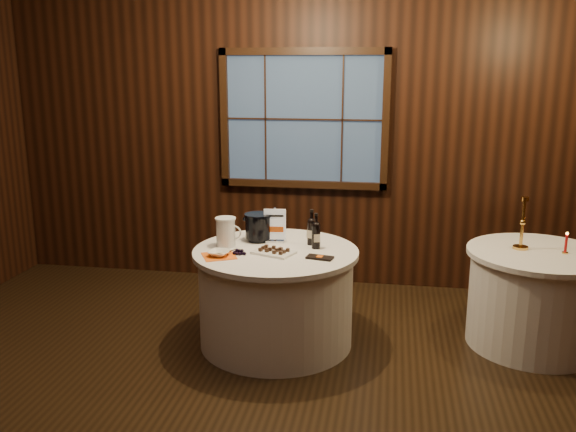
% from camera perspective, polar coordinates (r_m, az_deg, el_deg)
% --- Properties ---
extents(ground, '(6.00, 6.00, 0.00)m').
position_cam_1_polar(ground, '(4.12, -3.84, -17.56)').
color(ground, black).
rests_on(ground, ground).
extents(back_wall, '(6.00, 0.10, 3.00)m').
position_cam_1_polar(back_wall, '(5.99, 1.50, 8.05)').
color(back_wall, black).
rests_on(back_wall, ground).
extents(main_table, '(1.28, 1.28, 0.77)m').
position_cam_1_polar(main_table, '(4.83, -1.14, -7.53)').
color(main_table, silver).
rests_on(main_table, ground).
extents(side_table, '(1.08, 1.08, 0.77)m').
position_cam_1_polar(side_table, '(5.16, 22.10, -7.14)').
color(side_table, silver).
rests_on(side_table, ground).
extents(sign_stand, '(0.18, 0.10, 0.28)m').
position_cam_1_polar(sign_stand, '(4.89, -1.23, -1.35)').
color(sign_stand, '#B6B6BD').
rests_on(sign_stand, main_table).
extents(port_bottle_left, '(0.07, 0.08, 0.28)m').
position_cam_1_polar(port_bottle_left, '(4.81, 2.22, -1.27)').
color(port_bottle_left, black).
rests_on(port_bottle_left, main_table).
extents(port_bottle_right, '(0.07, 0.08, 0.28)m').
position_cam_1_polar(port_bottle_right, '(4.71, 2.64, -1.62)').
color(port_bottle_right, black).
rests_on(port_bottle_right, main_table).
extents(ice_bucket, '(0.22, 0.22, 0.23)m').
position_cam_1_polar(ice_bucket, '(4.91, -2.81, -1.00)').
color(ice_bucket, black).
rests_on(ice_bucket, main_table).
extents(chocolate_plate, '(0.35, 0.29, 0.04)m').
position_cam_1_polar(chocolate_plate, '(4.60, -1.35, -3.33)').
color(chocolate_plate, white).
rests_on(chocolate_plate, main_table).
extents(chocolate_box, '(0.21, 0.13, 0.02)m').
position_cam_1_polar(chocolate_box, '(4.49, 2.98, -3.90)').
color(chocolate_box, black).
rests_on(chocolate_box, main_table).
extents(grape_bunch, '(0.17, 0.08, 0.04)m').
position_cam_1_polar(grape_bunch, '(4.60, -4.57, -3.35)').
color(grape_bunch, black).
rests_on(grape_bunch, main_table).
extents(glass_pitcher, '(0.21, 0.16, 0.23)m').
position_cam_1_polar(glass_pitcher, '(4.78, -5.82, -1.49)').
color(glass_pitcher, white).
rests_on(glass_pitcher, main_table).
extents(orange_napkin, '(0.32, 0.32, 0.00)m').
position_cam_1_polar(orange_napkin, '(4.57, -6.47, -3.73)').
color(orange_napkin, orange).
rests_on(orange_napkin, main_table).
extents(cracker_bowl, '(0.18, 0.18, 0.04)m').
position_cam_1_polar(cracker_bowl, '(4.57, -6.48, -3.48)').
color(cracker_bowl, white).
rests_on(cracker_bowl, orange_napkin).
extents(brass_candlestick, '(0.12, 0.12, 0.41)m').
position_cam_1_polar(brass_candlestick, '(5.02, 21.05, -1.25)').
color(brass_candlestick, gold).
rests_on(brass_candlestick, side_table).
extents(red_candle, '(0.05, 0.05, 0.17)m').
position_cam_1_polar(red_candle, '(5.05, 24.56, -2.49)').
color(red_candle, gold).
rests_on(red_candle, side_table).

